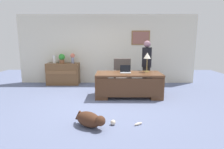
{
  "coord_description": "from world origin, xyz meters",
  "views": [
    {
      "loc": [
        0.24,
        -4.84,
        1.68
      ],
      "look_at": [
        0.21,
        0.3,
        0.75
      ],
      "focal_mm": 29.64,
      "sensor_mm": 36.0,
      "label": 1
    }
  ],
  "objects": [
    {
      "name": "dog_lying",
      "position": [
        -0.21,
        -1.41,
        0.16
      ],
      "size": [
        0.66,
        0.57,
        0.3
      ],
      "color": "#472819",
      "rests_on": "ground_plane"
    },
    {
      "name": "desk_lamp",
      "position": [
        1.29,
        0.84,
        1.21
      ],
      "size": [
        0.22,
        0.22,
        0.6
      ],
      "color": "#9E8447",
      "rests_on": "desk"
    },
    {
      "name": "ground_plane",
      "position": [
        0.0,
        0.0,
        0.0
      ],
      "size": [
        12.0,
        12.0,
        0.0
      ],
      "primitive_type": "plane",
      "color": "slate"
    },
    {
      "name": "back_wall",
      "position": [
        0.01,
        2.6,
        1.35
      ],
      "size": [
        7.0,
        0.16,
        2.7
      ],
      "color": "beige",
      "rests_on": "ground_plane"
    },
    {
      "name": "armchair",
      "position": [
        0.57,
        1.55,
        0.48
      ],
      "size": [
        0.6,
        0.59,
        1.07
      ],
      "color": "#564C47",
      "rests_on": "ground_plane"
    },
    {
      "name": "dog_toy_ball",
      "position": [
        0.24,
        -1.31,
        0.05
      ],
      "size": [
        0.11,
        0.11,
        0.11
      ],
      "primitive_type": "sphere",
      "color": "beige",
      "rests_on": "ground_plane"
    },
    {
      "name": "potted_plant",
      "position": [
        -1.73,
        2.25,
        1.04
      ],
      "size": [
        0.24,
        0.24,
        0.36
      ],
      "color": "brown",
      "rests_on": "credenza"
    },
    {
      "name": "laptop",
      "position": [
        0.62,
        0.71,
        0.79
      ],
      "size": [
        0.32,
        0.22,
        0.22
      ],
      "color": "#B2B5BA",
      "rests_on": "desk"
    },
    {
      "name": "person_standing",
      "position": [
        1.37,
        1.37,
        0.88
      ],
      "size": [
        0.32,
        0.32,
        1.7
      ],
      "color": "#262323",
      "rests_on": "ground_plane"
    },
    {
      "name": "vase_empty",
      "position": [
        -2.02,
        2.25,
        0.99
      ],
      "size": [
        0.13,
        0.13,
        0.31
      ],
      "primitive_type": "cylinder",
      "color": "silver",
      "rests_on": "credenza"
    },
    {
      "name": "credenza",
      "position": [
        -1.71,
        2.25,
        0.42
      ],
      "size": [
        1.23,
        0.5,
        0.84
      ],
      "color": "brown",
      "rests_on": "ground_plane"
    },
    {
      "name": "dog_toy_bone",
      "position": [
        0.76,
        -1.32,
        0.03
      ],
      "size": [
        0.19,
        0.15,
        0.05
      ],
      "primitive_type": "ellipsoid",
      "rotation": [
        0.0,
        0.0,
        0.55
      ],
      "color": "beige",
      "rests_on": "ground_plane"
    },
    {
      "name": "vase_with_flowers",
      "position": [
        -1.31,
        2.25,
        1.07
      ],
      "size": [
        0.17,
        0.17,
        0.38
      ],
      "color": "gray",
      "rests_on": "credenza"
    },
    {
      "name": "desk",
      "position": [
        0.71,
        0.63,
        0.4
      ],
      "size": [
        1.97,
        0.9,
        0.73
      ],
      "color": "brown",
      "rests_on": "ground_plane"
    }
  ]
}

